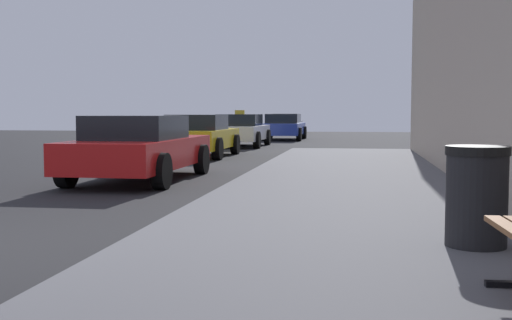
{
  "coord_description": "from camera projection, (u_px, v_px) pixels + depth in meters",
  "views": [
    {
      "loc": [
        4.15,
        -5.31,
        1.32
      ],
      "look_at": [
        3.05,
        1.61,
        0.8
      ],
      "focal_mm": 44.93,
      "sensor_mm": 36.0,
      "label": 1
    }
  ],
  "objects": [
    {
      "name": "car_silver",
      "position": [
        287.0,
        123.0,
        41.28
      ],
      "size": [
        1.98,
        4.1,
        1.27
      ],
      "color": "#B7B7BF",
      "rests_on": "ground_plane"
    },
    {
      "name": "trash_bin",
      "position": [
        477.0,
        196.0,
        5.6
      ],
      "size": [
        0.55,
        0.55,
        0.88
      ],
      "color": "black",
      "rests_on": "sidewalk"
    },
    {
      "name": "car_red",
      "position": [
        140.0,
        148.0,
        12.48
      ],
      "size": [
        1.96,
        4.48,
        1.27
      ],
      "color": "red",
      "rests_on": "ground_plane"
    },
    {
      "name": "car_white",
      "position": [
        241.0,
        130.0,
        25.16
      ],
      "size": [
        1.95,
        4.32,
        1.43
      ],
      "color": "white",
      "rests_on": "ground_plane"
    },
    {
      "name": "sidewalk",
      "position": [
        338.0,
        262.0,
        5.35
      ],
      "size": [
        4.0,
        32.0,
        0.15
      ],
      "primitive_type": "cube",
      "color": "#5B5B60",
      "rests_on": "ground_plane"
    },
    {
      "name": "car_yellow",
      "position": [
        199.0,
        135.0,
        19.26
      ],
      "size": [
        1.93,
        4.07,
        1.27
      ],
      "color": "yellow",
      "rests_on": "ground_plane"
    },
    {
      "name": "car_blue",
      "position": [
        284.0,
        127.0,
        31.5
      ],
      "size": [
        1.98,
        4.56,
        1.27
      ],
      "color": "#233899",
      "rests_on": "ground_plane"
    }
  ]
}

